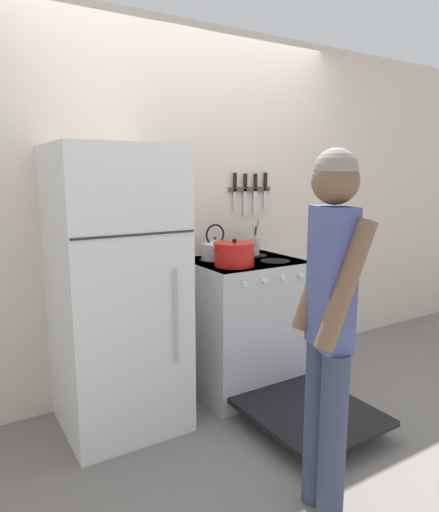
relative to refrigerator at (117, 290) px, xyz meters
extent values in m
plane|color=slate|center=(0.63, 0.34, -0.84)|extent=(14.00, 14.00, 0.00)
cube|color=beige|center=(0.63, 0.37, 0.43)|extent=(10.00, 0.06, 2.55)
cube|color=white|center=(0.00, 0.00, 0.00)|extent=(0.69, 0.68, 1.69)
cube|color=#2D2D2D|center=(0.00, -0.34, 0.37)|extent=(0.67, 0.01, 0.01)
cylinder|color=#B2B5BA|center=(0.21, -0.36, -0.10)|extent=(0.02, 0.02, 0.54)
cube|color=silver|center=(0.93, 0.01, -0.38)|extent=(0.75, 0.65, 0.93)
cube|color=black|center=(0.93, 0.01, 0.08)|extent=(0.74, 0.64, 0.02)
cube|color=black|center=(0.93, -0.29, -0.39)|extent=(0.65, 0.05, 0.71)
cylinder|color=black|center=(0.76, -0.12, 0.09)|extent=(0.21, 0.21, 0.01)
cylinder|color=black|center=(1.10, -0.12, 0.09)|extent=(0.21, 0.21, 0.01)
cylinder|color=black|center=(0.76, 0.14, 0.09)|extent=(0.21, 0.21, 0.01)
cylinder|color=black|center=(1.10, 0.14, 0.09)|extent=(0.21, 0.21, 0.01)
cylinder|color=silver|center=(0.70, -0.33, 0.02)|extent=(0.04, 0.02, 0.04)
cylinder|color=silver|center=(0.85, -0.33, 0.02)|extent=(0.04, 0.02, 0.04)
cylinder|color=silver|center=(1.00, -0.33, 0.02)|extent=(0.04, 0.02, 0.04)
cylinder|color=silver|center=(1.15, -0.33, 0.02)|extent=(0.04, 0.02, 0.04)
cube|color=black|center=(0.93, -0.69, -0.73)|extent=(0.69, 0.75, 0.04)
cube|color=#99999E|center=(0.93, -0.07, -0.42)|extent=(0.61, 0.36, 0.01)
cylinder|color=red|center=(0.76, -0.12, 0.16)|extent=(0.26, 0.26, 0.14)
cylinder|color=red|center=(0.76, -0.12, 0.24)|extent=(0.27, 0.27, 0.02)
sphere|color=black|center=(0.76, -0.12, 0.26)|extent=(0.03, 0.03, 0.03)
cylinder|color=red|center=(0.62, -0.12, 0.21)|extent=(0.03, 0.02, 0.02)
cylinder|color=red|center=(0.90, -0.12, 0.21)|extent=(0.03, 0.02, 0.02)
cylinder|color=silver|center=(0.77, 0.14, 0.14)|extent=(0.20, 0.20, 0.11)
cone|color=silver|center=(0.77, 0.14, 0.22)|extent=(0.19, 0.19, 0.03)
sphere|color=black|center=(0.77, 0.14, 0.24)|extent=(0.02, 0.02, 0.02)
cone|color=silver|center=(0.86, 0.14, 0.16)|extent=(0.11, 0.03, 0.09)
torus|color=black|center=(0.77, 0.14, 0.26)|extent=(0.15, 0.01, 0.15)
cylinder|color=#B7BABF|center=(1.12, 0.15, 0.15)|extent=(0.07, 0.07, 0.13)
cylinder|color=#9E7547|center=(1.12, 0.14, 0.23)|extent=(0.06, 0.02, 0.24)
cylinder|color=#232326|center=(1.12, 0.14, 0.21)|extent=(0.02, 0.01, 0.19)
cylinder|color=#B2B5BA|center=(1.12, 0.15, 0.22)|extent=(0.03, 0.02, 0.20)
cylinder|color=#38425B|center=(0.48, -1.30, -0.44)|extent=(0.12, 0.12, 0.80)
cylinder|color=#38425B|center=(0.53, -1.15, -0.44)|extent=(0.12, 0.12, 0.80)
cube|color=#4C5693|center=(0.51, -1.23, 0.25)|extent=(0.19, 0.25, 0.60)
cylinder|color=brown|center=(0.47, -1.34, 0.25)|extent=(0.25, 0.15, 0.53)
cylinder|color=brown|center=(0.55, -1.11, 0.25)|extent=(0.25, 0.15, 0.53)
sphere|color=brown|center=(0.51, -1.23, 0.65)|extent=(0.19, 0.19, 0.19)
sphere|color=gray|center=(0.51, -1.23, 0.70)|extent=(0.18, 0.18, 0.18)
cube|color=brown|center=(1.19, 0.33, 0.57)|extent=(0.38, 0.02, 0.03)
cube|color=silver|center=(1.05, 0.32, 0.48)|extent=(0.02, 0.00, 0.16)
cube|color=black|center=(1.05, 0.32, 0.63)|extent=(0.02, 0.02, 0.12)
cube|color=silver|center=(1.14, 0.32, 0.46)|extent=(0.03, 0.00, 0.20)
cube|color=black|center=(1.14, 0.32, 0.63)|extent=(0.02, 0.02, 0.12)
cube|color=silver|center=(1.24, 0.32, 0.47)|extent=(0.03, 0.00, 0.20)
cube|color=black|center=(1.24, 0.32, 0.63)|extent=(0.02, 0.02, 0.12)
cube|color=silver|center=(1.33, 0.32, 0.48)|extent=(0.02, 0.00, 0.17)
cube|color=black|center=(1.33, 0.32, 0.63)|extent=(0.02, 0.02, 0.13)
camera|label=1|loc=(-0.86, -2.56, 0.68)|focal=32.00mm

